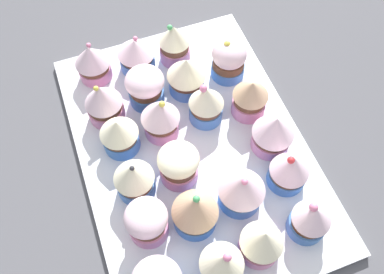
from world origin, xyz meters
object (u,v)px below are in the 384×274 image
Objects in this scene: cupcake_2 at (119,134)px; cupcake_8 at (160,117)px; cupcake_17 at (229,60)px; cupcake_18 at (250,97)px; cupcake_6 at (136,54)px; cupcake_7 at (145,87)px; cupcake_21 at (311,219)px; cupcake_1 at (104,102)px; cupcake_11 at (222,263)px; cupcake_19 at (273,132)px; cupcake_16 at (262,242)px; baking_tray at (192,148)px; cupcake_13 at (186,75)px; cupcake_15 at (242,189)px; cupcake_14 at (206,103)px; cupcake_0 at (92,62)px; cupcake_12 at (174,43)px; cupcake_20 at (290,170)px; cupcake_10 at (195,211)px; cupcake_4 at (147,221)px; cupcake_3 at (134,178)px; cupcake_9 at (179,165)px.

cupcake_2 is 0.85× the size of cupcake_8.
cupcake_18 is at bearing 1.15° from cupcake_17.
cupcake_6 is 0.97× the size of cupcake_7.
cupcake_21 reaches higher than cupcake_18.
cupcake_1 is 1.10× the size of cupcake_11.
cupcake_16 is at bearing -30.86° from cupcake_19.
baking_tray is 6.59× the size of cupcake_13.
cupcake_19 is at bearing 175.28° from cupcake_21.
cupcake_17 is at bearing 155.65° from cupcake_11.
cupcake_15 is at bearing 18.61° from cupcake_7.
cupcake_1 is 15.80cm from cupcake_14.
cupcake_12 is (1.01, 13.90, 0.15)cm from cupcake_0.
cupcake_13 reaches higher than cupcake_16.
cupcake_11 is 5.90cm from cupcake_16.
cupcake_6 is 36.79cm from cupcake_11.
cupcake_20 reaches higher than cupcake_16.
cupcake_16 is (36.67, 13.41, -0.05)cm from cupcake_0.
cupcake_6 is at bearing 179.02° from cupcake_10.
cupcake_10 is at bearing -13.86° from cupcake_12.
cupcake_4 is 0.93× the size of cupcake_17.
baking_tray is 11.51cm from cupcake_2.
cupcake_11 is (36.79, 0.30, 0.27)cm from cupcake_6.
cupcake_21 is (13.71, 20.23, -0.12)cm from cupcake_3.
baking_tray is 6.37× the size of cupcake_3.
cupcake_2 is 29.53cm from cupcake_21.
cupcake_18 is at bearing 116.11° from cupcake_9.
cupcake_13 is 1.03× the size of cupcake_16.
cupcake_13 is 10.85cm from cupcake_18.
cupcake_11 is 0.98× the size of cupcake_13.
cupcake_8 is (-14.56, 6.66, 0.41)cm from cupcake_4.
cupcake_7 is at bearing -88.06° from cupcake_17.
baking_tray is 11.97cm from cupcake_15.
cupcake_15 is (10.54, 3.34, 4.61)cm from baking_tray.
cupcake_10 is (29.35, -0.50, 0.77)cm from cupcake_6.
baking_tray is 5.85× the size of cupcake_10.
cupcake_18 is at bearing 147.84° from cupcake_11.
baking_tray is 6.61× the size of cupcake_18.
cupcake_14 reaches higher than cupcake_6.
cupcake_1 is at bearing -83.95° from cupcake_7.
cupcake_15 is at bearing 34.40° from cupcake_1.
cupcake_3 is 21.93cm from cupcake_18.
cupcake_11 is 32.98cm from cupcake_17.
cupcake_16 is (14.17, 6.35, 0.12)cm from cupcake_9.
cupcake_4 is at bearing -98.81° from cupcake_10.
cupcake_13 and cupcake_18 have the same top height.
cupcake_8 is 20.33cm from cupcake_20.
cupcake_19 is at bearing 2.74° from cupcake_17.
cupcake_6 is 0.92× the size of cupcake_18.
cupcake_13 is (7.97, 13.51, 0.15)cm from cupcake_0.
cupcake_10 is (22.11, 0.10, 0.47)cm from cupcake_7.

